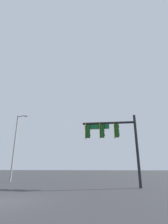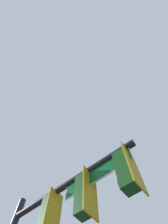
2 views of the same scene
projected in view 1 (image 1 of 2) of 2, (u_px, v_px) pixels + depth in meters
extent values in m
cylinder|color=black|center=(137.00, 149.00, 13.78)|extent=(0.21, 0.21, 5.66)
cylinder|color=black|center=(108.00, 123.00, 14.75)|extent=(4.35, 0.80, 0.19)
cube|color=gold|center=(114.00, 131.00, 14.48)|extent=(0.10, 0.52, 1.30)
cube|color=#144719|center=(117.00, 131.00, 14.46)|extent=(0.40, 0.37, 1.10)
cylinder|color=#144719|center=(116.00, 123.00, 14.65)|extent=(0.04, 0.04, 0.12)
cylinder|color=#340503|center=(119.00, 127.00, 14.54)|extent=(0.06, 0.22, 0.22)
cylinder|color=yellow|center=(119.00, 130.00, 14.43)|extent=(0.06, 0.22, 0.22)
cylinder|color=black|center=(119.00, 134.00, 14.33)|extent=(0.06, 0.22, 0.22)
cube|color=gold|center=(100.00, 131.00, 14.63)|extent=(0.10, 0.52, 1.30)
cube|color=#144719|center=(102.00, 131.00, 14.61)|extent=(0.40, 0.37, 1.10)
cylinder|color=#144719|center=(102.00, 124.00, 14.80)|extent=(0.04, 0.04, 0.12)
cylinder|color=#340503|center=(104.00, 127.00, 14.69)|extent=(0.06, 0.22, 0.22)
cylinder|color=yellow|center=(104.00, 131.00, 14.58)|extent=(0.06, 0.22, 0.22)
cylinder|color=black|center=(105.00, 135.00, 14.48)|extent=(0.06, 0.22, 0.22)
cube|color=gold|center=(86.00, 131.00, 14.78)|extent=(0.10, 0.52, 1.30)
cube|color=#144719|center=(88.00, 131.00, 14.76)|extent=(0.40, 0.37, 1.10)
cylinder|color=#144719|center=(88.00, 124.00, 14.95)|extent=(0.04, 0.04, 0.12)
cylinder|color=#340503|center=(90.00, 127.00, 14.84)|extent=(0.06, 0.22, 0.22)
cylinder|color=yellow|center=(90.00, 131.00, 14.73)|extent=(0.06, 0.22, 0.22)
cylinder|color=black|center=(90.00, 135.00, 14.63)|extent=(0.06, 0.22, 0.22)
cube|color=#0F602D|center=(97.00, 127.00, 14.78)|extent=(2.02, 0.33, 0.39)
cube|color=white|center=(97.00, 127.00, 14.78)|extent=(2.07, 0.32, 0.45)
cylinder|color=gray|center=(14.00, 147.00, 20.01)|extent=(0.18, 0.18, 7.51)
cylinder|color=gray|center=(22.00, 116.00, 20.80)|extent=(1.36, 0.43, 0.10)
ellipsoid|color=silver|center=(26.00, 116.00, 20.44)|extent=(0.56, 0.28, 0.20)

